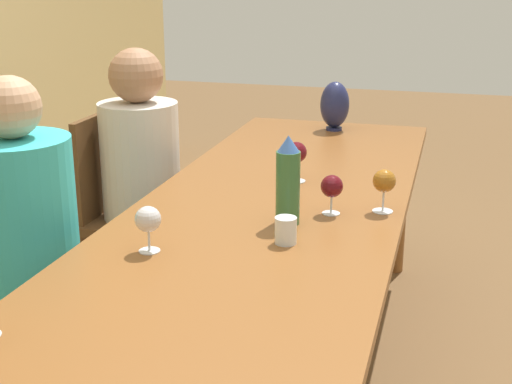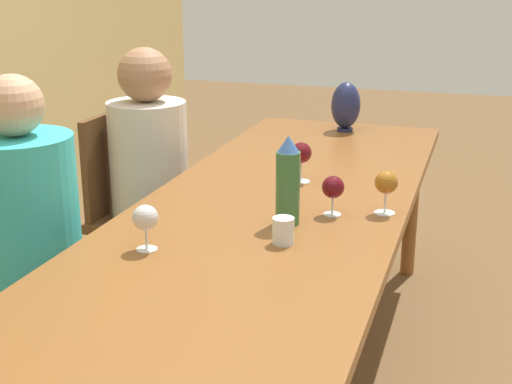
{
  "view_description": "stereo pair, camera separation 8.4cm",
  "coord_description": "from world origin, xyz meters",
  "px_view_note": "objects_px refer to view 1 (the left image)",
  "views": [
    {
      "loc": [
        -2.14,
        -0.58,
        1.53
      ],
      "look_at": [
        -0.1,
        0.0,
        0.85
      ],
      "focal_mm": 50.0,
      "sensor_mm": 36.0,
      "label": 1
    },
    {
      "loc": [
        -2.11,
        -0.66,
        1.53
      ],
      "look_at": [
        -0.1,
        0.0,
        0.85
      ],
      "focal_mm": 50.0,
      "sensor_mm": 36.0,
      "label": 2
    }
  ],
  "objects_px": {
    "wine_glass_2": "(384,182)",
    "chair_far": "(128,209)",
    "vase": "(335,105)",
    "wine_glass_3": "(296,153)",
    "person_far": "(144,177)",
    "person_near": "(29,253)",
    "water_bottle": "(288,181)",
    "water_tumbler": "(286,230)",
    "chair_near": "(11,293)",
    "wine_glass_0": "(148,220)",
    "wine_glass_4": "(332,187)"
  },
  "relations": [
    {
      "from": "water_tumbler",
      "to": "chair_far",
      "type": "distance_m",
      "value": 1.25
    },
    {
      "from": "water_tumbler",
      "to": "wine_glass_4",
      "type": "height_order",
      "value": "wine_glass_4"
    },
    {
      "from": "vase",
      "to": "wine_glass_2",
      "type": "xyz_separation_m",
      "value": [
        -1.16,
        -0.36,
        -0.02
      ]
    },
    {
      "from": "wine_glass_4",
      "to": "person_near",
      "type": "bearing_deg",
      "value": 111.78
    },
    {
      "from": "chair_near",
      "to": "person_far",
      "type": "relative_size",
      "value": 0.76
    },
    {
      "from": "wine_glass_4",
      "to": "chair_near",
      "type": "height_order",
      "value": "chair_near"
    },
    {
      "from": "vase",
      "to": "wine_glass_2",
      "type": "height_order",
      "value": "vase"
    },
    {
      "from": "wine_glass_4",
      "to": "person_far",
      "type": "relative_size",
      "value": 0.11
    },
    {
      "from": "wine_glass_0",
      "to": "chair_far",
      "type": "height_order",
      "value": "chair_far"
    },
    {
      "from": "wine_glass_0",
      "to": "chair_near",
      "type": "xyz_separation_m",
      "value": [
        0.1,
        0.55,
        -0.34
      ]
    },
    {
      "from": "water_bottle",
      "to": "chair_near",
      "type": "bearing_deg",
      "value": 105.13
    },
    {
      "from": "wine_glass_3",
      "to": "person_near",
      "type": "distance_m",
      "value": 1.01
    },
    {
      "from": "chair_far",
      "to": "person_far",
      "type": "relative_size",
      "value": 0.76
    },
    {
      "from": "wine_glass_2",
      "to": "wine_glass_4",
      "type": "xyz_separation_m",
      "value": [
        -0.07,
        0.16,
        -0.01
      ]
    },
    {
      "from": "water_tumbler",
      "to": "vase",
      "type": "relative_size",
      "value": 0.33
    },
    {
      "from": "vase",
      "to": "wine_glass_3",
      "type": "bearing_deg",
      "value": -179.21
    },
    {
      "from": "wine_glass_4",
      "to": "wine_glass_2",
      "type": "bearing_deg",
      "value": -67.19
    },
    {
      "from": "wine_glass_4",
      "to": "wine_glass_0",
      "type": "bearing_deg",
      "value": 136.1
    },
    {
      "from": "wine_glass_3",
      "to": "person_near",
      "type": "xyz_separation_m",
      "value": [
        -0.69,
        0.71,
        -0.21
      ]
    },
    {
      "from": "wine_glass_0",
      "to": "person_near",
      "type": "bearing_deg",
      "value": 78.19
    },
    {
      "from": "wine_glass_3",
      "to": "chair_far",
      "type": "xyz_separation_m",
      "value": [
        0.19,
        0.8,
        -0.36
      ]
    },
    {
      "from": "wine_glass_4",
      "to": "person_near",
      "type": "distance_m",
      "value": 0.99
    },
    {
      "from": "water_bottle",
      "to": "person_far",
      "type": "height_order",
      "value": "person_far"
    },
    {
      "from": "water_tumbler",
      "to": "person_near",
      "type": "height_order",
      "value": "person_near"
    },
    {
      "from": "wine_glass_0",
      "to": "person_near",
      "type": "relative_size",
      "value": 0.11
    },
    {
      "from": "wine_glass_4",
      "to": "chair_near",
      "type": "bearing_deg",
      "value": 110.09
    },
    {
      "from": "person_far",
      "to": "water_bottle",
      "type": "bearing_deg",
      "value": -129.28
    },
    {
      "from": "person_near",
      "to": "person_far",
      "type": "relative_size",
      "value": 1.01
    },
    {
      "from": "water_tumbler",
      "to": "person_near",
      "type": "bearing_deg",
      "value": 94.82
    },
    {
      "from": "water_bottle",
      "to": "person_near",
      "type": "relative_size",
      "value": 0.23
    },
    {
      "from": "water_tumbler",
      "to": "wine_glass_3",
      "type": "relative_size",
      "value": 0.53
    },
    {
      "from": "chair_far",
      "to": "water_tumbler",
      "type": "bearing_deg",
      "value": -131.85
    },
    {
      "from": "person_far",
      "to": "wine_glass_2",
      "type": "bearing_deg",
      "value": -112.94
    },
    {
      "from": "vase",
      "to": "chair_far",
      "type": "bearing_deg",
      "value": 132.06
    },
    {
      "from": "person_far",
      "to": "water_tumbler",
      "type": "bearing_deg",
      "value": -134.6
    },
    {
      "from": "water_bottle",
      "to": "wine_glass_3",
      "type": "bearing_deg",
      "value": 9.36
    },
    {
      "from": "water_tumbler",
      "to": "person_near",
      "type": "xyz_separation_m",
      "value": [
        -0.07,
        0.82,
        -0.14
      ]
    },
    {
      "from": "wine_glass_2",
      "to": "chair_far",
      "type": "relative_size",
      "value": 0.16
    },
    {
      "from": "water_bottle",
      "to": "person_far",
      "type": "distance_m",
      "value": 1.04
    },
    {
      "from": "wine_glass_2",
      "to": "vase",
      "type": "bearing_deg",
      "value": 17.46
    },
    {
      "from": "wine_glass_2",
      "to": "person_near",
      "type": "height_order",
      "value": "person_near"
    },
    {
      "from": "wine_glass_0",
      "to": "wine_glass_4",
      "type": "distance_m",
      "value": 0.64
    },
    {
      "from": "water_bottle",
      "to": "wine_glass_0",
      "type": "distance_m",
      "value": 0.47
    },
    {
      "from": "wine_glass_4",
      "to": "chair_far",
      "type": "height_order",
      "value": "chair_far"
    },
    {
      "from": "vase",
      "to": "chair_near",
      "type": "height_order",
      "value": "vase"
    },
    {
      "from": "vase",
      "to": "wine_glass_2",
      "type": "distance_m",
      "value": 1.21
    },
    {
      "from": "vase",
      "to": "wine_glass_4",
      "type": "relative_size",
      "value": 1.82
    },
    {
      "from": "water_bottle",
      "to": "water_tumbler",
      "type": "relative_size",
      "value": 3.55
    },
    {
      "from": "water_bottle",
      "to": "wine_glass_0",
      "type": "bearing_deg",
      "value": 135.73
    },
    {
      "from": "water_bottle",
      "to": "wine_glass_4",
      "type": "relative_size",
      "value": 2.16
    }
  ]
}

